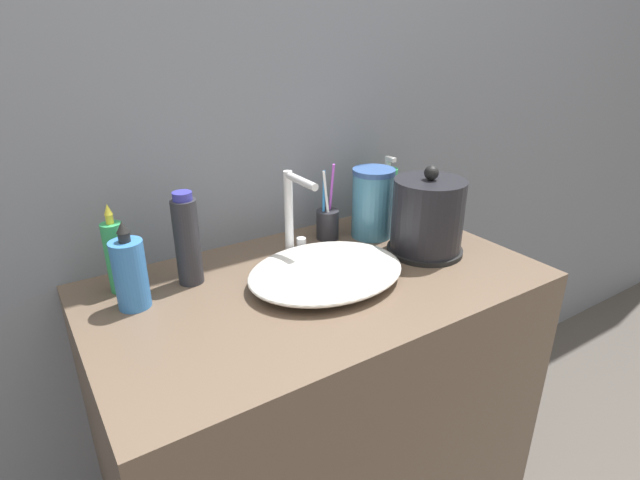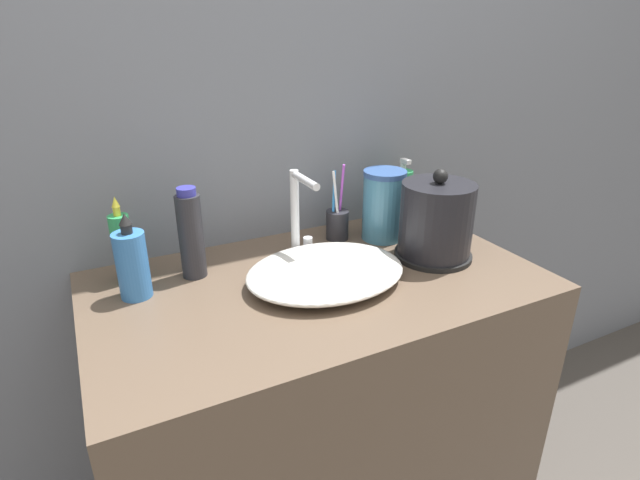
{
  "view_description": "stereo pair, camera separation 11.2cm",
  "coord_description": "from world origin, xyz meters",
  "px_view_note": "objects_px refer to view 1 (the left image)",
  "views": [
    {
      "loc": [
        -0.56,
        -0.56,
        1.41
      ],
      "look_at": [
        0.0,
        0.3,
        0.97
      ],
      "focal_mm": 28.0,
      "sensor_mm": 36.0,
      "label": 1
    },
    {
      "loc": [
        -0.46,
        -0.62,
        1.41
      ],
      "look_at": [
        0.0,
        0.3,
        0.97
      ],
      "focal_mm": 28.0,
      "sensor_mm": 36.0,
      "label": 2
    }
  ],
  "objects_px": {
    "electric_kettle": "(427,219)",
    "hand_cream_bottle": "(187,240)",
    "faucet": "(293,212)",
    "toothbrush_cup": "(328,223)",
    "water_pitcher": "(373,203)",
    "mouthwash_bottle": "(130,273)",
    "lotion_bottle": "(386,194)",
    "shampoo_bottle": "(116,256)"
  },
  "relations": [
    {
      "from": "lotion_bottle",
      "to": "hand_cream_bottle",
      "type": "bearing_deg",
      "value": -174.43
    },
    {
      "from": "faucet",
      "to": "electric_kettle",
      "type": "relative_size",
      "value": 0.97
    },
    {
      "from": "faucet",
      "to": "toothbrush_cup",
      "type": "bearing_deg",
      "value": 21.82
    },
    {
      "from": "shampoo_bottle",
      "to": "hand_cream_bottle",
      "type": "height_order",
      "value": "hand_cream_bottle"
    },
    {
      "from": "electric_kettle",
      "to": "toothbrush_cup",
      "type": "bearing_deg",
      "value": 127.1
    },
    {
      "from": "electric_kettle",
      "to": "mouthwash_bottle",
      "type": "bearing_deg",
      "value": 169.49
    },
    {
      "from": "mouthwash_bottle",
      "to": "lotion_bottle",
      "type": "bearing_deg",
      "value": 7.58
    },
    {
      "from": "electric_kettle",
      "to": "lotion_bottle",
      "type": "distance_m",
      "value": 0.24
    },
    {
      "from": "lotion_bottle",
      "to": "mouthwash_bottle",
      "type": "distance_m",
      "value": 0.77
    },
    {
      "from": "faucet",
      "to": "water_pitcher",
      "type": "distance_m",
      "value": 0.25
    },
    {
      "from": "electric_kettle",
      "to": "mouthwash_bottle",
      "type": "height_order",
      "value": "electric_kettle"
    },
    {
      "from": "water_pitcher",
      "to": "toothbrush_cup",
      "type": "bearing_deg",
      "value": 155.66
    },
    {
      "from": "electric_kettle",
      "to": "hand_cream_bottle",
      "type": "distance_m",
      "value": 0.59
    },
    {
      "from": "shampoo_bottle",
      "to": "water_pitcher",
      "type": "height_order",
      "value": "shampoo_bottle"
    },
    {
      "from": "electric_kettle",
      "to": "hand_cream_bottle",
      "type": "relative_size",
      "value": 1.07
    },
    {
      "from": "faucet",
      "to": "lotion_bottle",
      "type": "distance_m",
      "value": 0.37
    },
    {
      "from": "faucet",
      "to": "electric_kettle",
      "type": "distance_m",
      "value": 0.34
    },
    {
      "from": "shampoo_bottle",
      "to": "hand_cream_bottle",
      "type": "xyz_separation_m",
      "value": [
        0.14,
        -0.05,
        0.02
      ]
    },
    {
      "from": "faucet",
      "to": "lotion_bottle",
      "type": "bearing_deg",
      "value": 11.66
    },
    {
      "from": "electric_kettle",
      "to": "water_pitcher",
      "type": "relative_size",
      "value": 1.2
    },
    {
      "from": "faucet",
      "to": "water_pitcher",
      "type": "relative_size",
      "value": 1.16
    },
    {
      "from": "electric_kettle",
      "to": "shampoo_bottle",
      "type": "relative_size",
      "value": 1.13
    },
    {
      "from": "shampoo_bottle",
      "to": "water_pitcher",
      "type": "bearing_deg",
      "value": -4.84
    },
    {
      "from": "toothbrush_cup",
      "to": "electric_kettle",
      "type": "bearing_deg",
      "value": -52.9
    },
    {
      "from": "toothbrush_cup",
      "to": "water_pitcher",
      "type": "distance_m",
      "value": 0.13
    },
    {
      "from": "toothbrush_cup",
      "to": "shampoo_bottle",
      "type": "distance_m",
      "value": 0.55
    },
    {
      "from": "hand_cream_bottle",
      "to": "faucet",
      "type": "bearing_deg",
      "value": -2.89
    },
    {
      "from": "electric_kettle",
      "to": "water_pitcher",
      "type": "bearing_deg",
      "value": 106.43
    },
    {
      "from": "toothbrush_cup",
      "to": "water_pitcher",
      "type": "relative_size",
      "value": 1.1
    },
    {
      "from": "shampoo_bottle",
      "to": "mouthwash_bottle",
      "type": "distance_m",
      "value": 0.09
    },
    {
      "from": "shampoo_bottle",
      "to": "hand_cream_bottle",
      "type": "bearing_deg",
      "value": -18.06
    },
    {
      "from": "toothbrush_cup",
      "to": "mouthwash_bottle",
      "type": "height_order",
      "value": "toothbrush_cup"
    },
    {
      "from": "toothbrush_cup",
      "to": "hand_cream_bottle",
      "type": "height_order",
      "value": "hand_cream_bottle"
    },
    {
      "from": "shampoo_bottle",
      "to": "hand_cream_bottle",
      "type": "distance_m",
      "value": 0.15
    },
    {
      "from": "faucet",
      "to": "shampoo_bottle",
      "type": "relative_size",
      "value": 1.1
    },
    {
      "from": "lotion_bottle",
      "to": "hand_cream_bottle",
      "type": "relative_size",
      "value": 0.91
    },
    {
      "from": "toothbrush_cup",
      "to": "shampoo_bottle",
      "type": "xyz_separation_m",
      "value": [
        -0.55,
        0.0,
        0.04
      ]
    },
    {
      "from": "mouthwash_bottle",
      "to": "hand_cream_bottle",
      "type": "height_order",
      "value": "hand_cream_bottle"
    },
    {
      "from": "mouthwash_bottle",
      "to": "hand_cream_bottle",
      "type": "relative_size",
      "value": 0.89
    },
    {
      "from": "hand_cream_bottle",
      "to": "lotion_bottle",
      "type": "bearing_deg",
      "value": 5.57
    },
    {
      "from": "hand_cream_bottle",
      "to": "electric_kettle",
      "type": "bearing_deg",
      "value": -16.8
    },
    {
      "from": "mouthwash_bottle",
      "to": "water_pitcher",
      "type": "distance_m",
      "value": 0.66
    }
  ]
}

